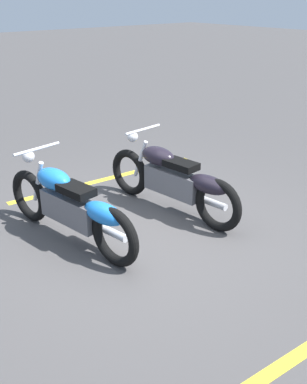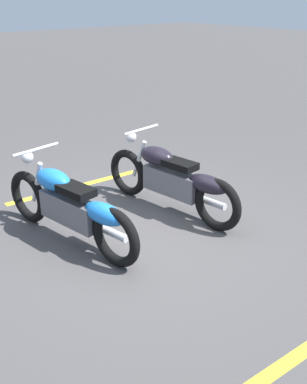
# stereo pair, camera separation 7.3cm
# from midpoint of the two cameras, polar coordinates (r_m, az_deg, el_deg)

# --- Properties ---
(ground_plane) EXTENTS (60.00, 60.00, 0.00)m
(ground_plane) POSITION_cam_midpoint_polar(r_m,az_deg,el_deg) (5.47, -2.04, -5.45)
(ground_plane) COLOR #474444
(motorcycle_bright_foreground) EXTENTS (2.22, 0.68, 1.04)m
(motorcycle_bright_foreground) POSITION_cam_midpoint_polar(r_m,az_deg,el_deg) (5.19, -10.85, -1.83)
(motorcycle_bright_foreground) COLOR black
(motorcycle_bright_foreground) RESTS_ON ground
(motorcycle_dark_foreground) EXTENTS (2.23, 0.63, 1.04)m
(motorcycle_dark_foreground) POSITION_cam_midpoint_polar(r_m,az_deg,el_deg) (5.84, 2.08, 1.60)
(motorcycle_dark_foreground) COLOR black
(motorcycle_dark_foreground) RESTS_ON ground
(parking_stripe_near) EXTENTS (0.37, 3.20, 0.01)m
(parking_stripe_near) POSITION_cam_midpoint_polar(r_m,az_deg,el_deg) (7.11, -6.35, 1.67)
(parking_stripe_near) COLOR yellow
(parking_stripe_near) RESTS_ON ground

